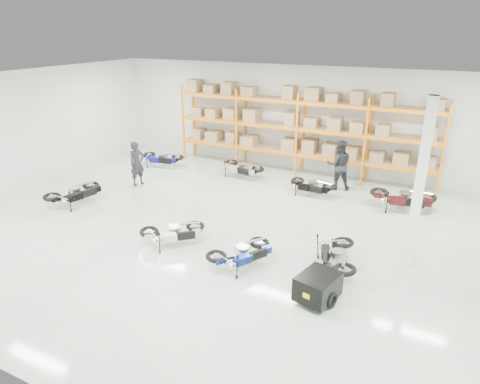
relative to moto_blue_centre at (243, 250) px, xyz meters
The scene contains 14 objects.
room 2.73m from the moto_blue_centre, 127.18° to the left, with size 18.00×18.00×18.00m.
pallet_rack 8.40m from the moto_blue_centre, 98.86° to the left, with size 11.28×0.98×3.62m.
structural_column 4.82m from the moto_blue_centre, 28.86° to the left, with size 0.25×0.25×4.50m, color white.
moto_blue_centre is the anchor object (origin of this frame).
moto_silver_left 2.35m from the moto_blue_centre, behind, with size 0.73×1.64×1.00m, color #B3B5BB, non-canonical shape.
moto_black_far_left 7.33m from the moto_blue_centre, behind, with size 0.81×1.82×1.11m, color black, non-canonical shape.
moto_touring_right 2.44m from the moto_blue_centre, 23.14° to the left, with size 0.76×1.71×1.04m, color black, non-canonical shape.
trailer 2.34m from the moto_blue_centre, 15.87° to the right, with size 1.00×1.71×0.69m.
moto_back_a 9.42m from the moto_blue_centre, 139.25° to the left, with size 0.77×1.72×1.05m, color navy, non-canonical shape.
moto_back_b 7.25m from the moto_blue_centre, 116.62° to the left, with size 0.76×1.72×1.05m, color silver, non-canonical shape.
moto_back_c 5.81m from the moto_blue_centre, 89.62° to the left, with size 0.69×1.56×0.95m, color black, non-canonical shape.
moto_back_d 6.72m from the moto_blue_centre, 60.29° to the left, with size 0.84×1.90×1.16m, color #380B11, non-canonical shape.
person_left 7.58m from the moto_blue_centre, 149.84° to the left, with size 0.65×0.43×1.78m, color black.
person_back 6.98m from the moto_blue_centre, 83.55° to the left, with size 0.96×0.74×1.97m, color black.
Camera 1 is at (5.63, -10.61, 6.02)m, focal length 32.00 mm.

